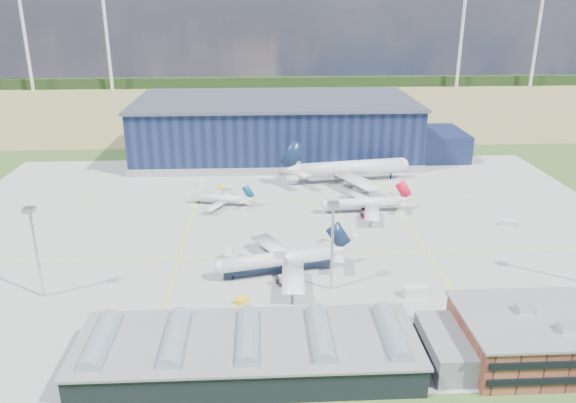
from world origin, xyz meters
The scene contains 24 objects.
ground centered at (0.00, 0.00, 0.00)m, with size 600.00×600.00×0.00m, color #294B1C.
apron centered at (0.00, 10.00, 0.03)m, with size 220.00×160.00×0.08m.
farmland centered at (0.00, 220.00, 0.00)m, with size 600.00×220.00×0.01m, color olive.
treeline centered at (0.00, 300.00, 4.00)m, with size 600.00×8.00×8.00m, color black.
horizon_dressing centered at (-191.30, 294.39, 34.20)m, with size 440.20×18.00×70.00m.
hangar centered at (2.81, 94.80, 11.62)m, with size 145.00×62.00×26.10m.
ops_building centered at (55.01, -60.00, 4.79)m, with size 46.00×23.00×10.90m.
glass_concourse centered at (-6.45, -60.00, 3.69)m, with size 78.00×23.00×8.60m.
light_mast_west centered at (-60.00, -30.00, 15.43)m, with size 2.60×2.60×23.00m.
light_mast_center centered at (10.00, -30.00, 15.43)m, with size 2.60×2.60×23.00m.
airliner_navy centered at (-2.88, -20.92, 6.20)m, with size 38.05×37.22×12.41m, color silver, non-canonical shape.
airliner_red centered at (26.92, 22.00, 5.22)m, with size 32.00×31.30×10.43m, color silver, non-canonical shape.
airliner_widebody centered at (28.34, 55.00, 8.67)m, with size 53.17×52.02×17.34m, color silver, non-canonical shape.
airliner_regional centered at (-21.50, 31.47, 3.92)m, with size 24.02×23.50×7.83m, color silver, non-canonical shape.
gse_tug_a centered at (4.42, -46.00, 0.79)m, with size 2.33×3.81×1.59m, color yellow.
gse_tug_b centered at (-12.12, -35.51, 0.66)m, with size 2.03×3.04×1.32m, color yellow.
gse_van_a centered at (30.03, -34.35, 1.25)m, with size 2.51×5.75×2.51m, color silver.
gse_cart_a centered at (21.28, 0.15, 0.59)m, with size 1.81×2.71×1.17m, color silver.
gse_van_b centered at (71.34, 7.75, 1.00)m, with size 2.01×4.38×2.01m, color silver.
gse_tug_c centered at (-21.85, 48.63, 0.62)m, with size 1.78×2.85×1.25m, color yellow.
gse_cart_b centered at (-30.20, 54.54, 0.61)m, with size 1.89×2.84×1.23m, color silver.
gse_van_c centered at (57.52, -46.00, 1.35)m, with size 2.69×5.61×2.69m, color silver.
airstair centered at (-15.29, -11.76, 1.40)m, with size 1.75×4.37×2.80m, color silver.
car_b centered at (-1.61, -48.00, 0.53)m, with size 1.13×3.24×1.07m, color #99999E.
Camera 1 is at (-7.02, -152.60, 68.42)m, focal length 35.00 mm.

